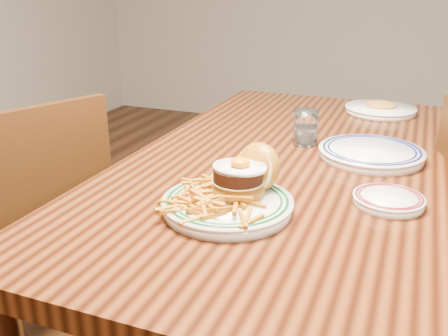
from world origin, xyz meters
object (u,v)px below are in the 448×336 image
at_px(table, 287,185).
at_px(main_plate, 233,193).
at_px(chair_left, 40,220).
at_px(side_plate, 389,199).

height_order(table, main_plate, main_plate).
bearing_deg(main_plate, table, 106.31).
height_order(table, chair_left, chair_left).
bearing_deg(main_plate, chair_left, -176.27).
bearing_deg(table, side_plate, -38.93).
xyz_separation_m(table, side_plate, (0.29, -0.23, 0.10)).
relative_size(table, main_plate, 5.29).
distance_m(table, side_plate, 0.38).
height_order(table, side_plate, side_plate).
bearing_deg(chair_left, table, 32.33).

